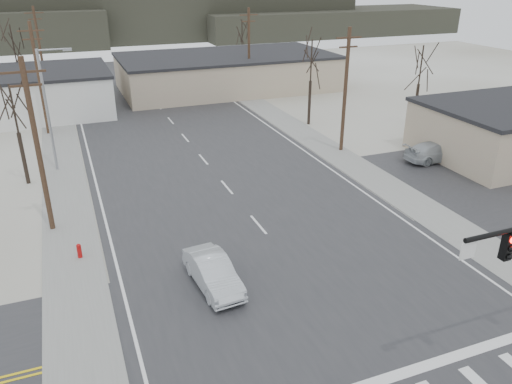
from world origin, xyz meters
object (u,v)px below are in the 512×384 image
fire_hydrant (79,251)px  car_parked_silver (436,152)px  car_far_b (134,80)px  car_far_a (191,83)px  car_parked_dark_a (488,159)px  sedan_crossing (213,272)px

fire_hydrant → car_parked_silver: size_ratio=0.17×
car_far_b → car_parked_silver: (17.96, -36.73, -0.04)m
fire_hydrant → car_parked_silver: (27.33, 5.00, 0.33)m
car_far_a → car_far_b: size_ratio=1.00×
car_far_a → car_parked_silver: (11.30, -32.90, 0.08)m
car_parked_dark_a → car_parked_silver: bearing=33.0°
fire_hydrant → car_parked_dark_a: car_parked_dark_a is taller
car_far_a → car_parked_dark_a: bearing=115.2°
fire_hydrant → sedan_crossing: (5.85, -5.05, 0.34)m
fire_hydrant → car_far_b: size_ratio=0.19×
sedan_crossing → car_parked_silver: size_ratio=0.88×
sedan_crossing → car_parked_silver: sedan_crossing is taller
car_far_a → car_far_b: (-6.66, 3.83, 0.12)m
fire_hydrant → car_parked_dark_a: (30.13, 2.32, 0.25)m
car_far_a → car_parked_silver: 34.79m
sedan_crossing → fire_hydrant: bearing=134.0°
sedan_crossing → car_parked_silver: bearing=19.9°
sedan_crossing → car_far_b: (3.52, 46.78, 0.03)m
sedan_crossing → car_parked_silver: 23.72m
car_far_b → car_far_a: bearing=-15.2°
sedan_crossing → car_parked_dark_a: (24.28, 7.37, -0.09)m
fire_hydrant → car_far_a: 41.15m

